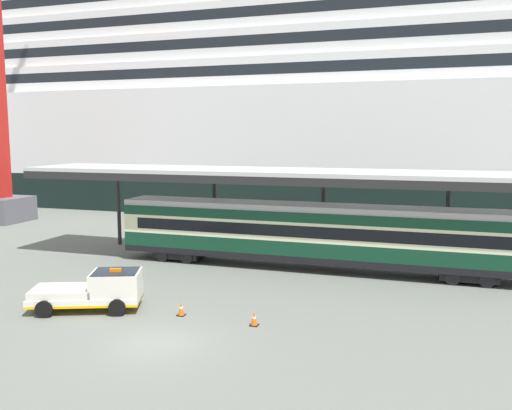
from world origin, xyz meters
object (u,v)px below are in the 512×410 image
Objects in this scene: train_carriage at (313,233)px; service_truck at (97,290)px; traffic_cone_mid at (254,319)px; cruise_ship at (467,87)px; traffic_cone_near at (181,309)px.

train_carriage reaches higher than service_truck.
service_truck is 8.87× the size of traffic_cone_mid.
cruise_ship is 6.95× the size of train_carriage.
service_truck reaches higher than traffic_cone_mid.
train_carriage reaches higher than traffic_cone_near.
traffic_cone_near is (4.24, 0.46, -0.66)m from service_truck.
cruise_ship is 31.50× the size of service_truck.
traffic_cone_near is at bearing -111.03° from train_carriage.
traffic_cone_near is 3.67m from traffic_cone_mid.
train_carriage is at bearing 68.97° from traffic_cone_near.
cruise_ship reaches higher than train_carriage.
cruise_ship is at bearing 76.45° from traffic_cone_mid.
traffic_cone_mid is at bearing -103.55° from cruise_ship.
train_carriage is 13.82m from service_truck.
traffic_cone_near reaches higher than traffic_cone_mid.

